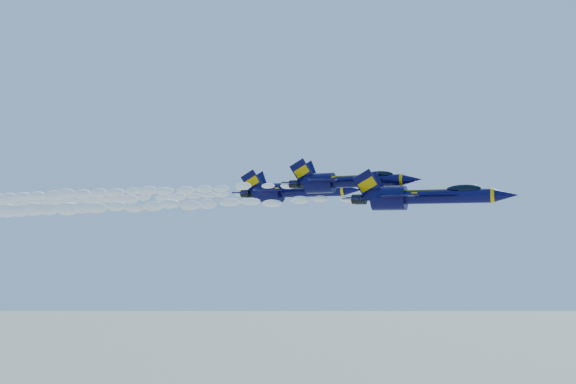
% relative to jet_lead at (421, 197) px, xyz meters
% --- Properties ---
extents(jet_lead, '(16.60, 13.62, 6.17)m').
position_rel_jet_lead_xyz_m(jet_lead, '(0.00, 0.00, 0.00)').
color(jet_lead, '#090735').
extents(smoke_trail_jet_lead, '(65.15, 2.25, 2.02)m').
position_rel_jet_lead_xyz_m(smoke_trail_jet_lead, '(-39.67, -0.00, -0.49)').
color(smoke_trail_jet_lead, white).
extents(jet_second, '(15.52, 12.73, 5.77)m').
position_rel_jet_lead_xyz_m(jet_second, '(-9.19, 2.91, 2.12)').
color(jet_second, '#090735').
extents(smoke_trail_jet_second, '(65.15, 2.10, 1.89)m').
position_rel_jet_lead_xyz_m(smoke_trail_jet_second, '(-48.39, 2.91, 1.64)').
color(smoke_trail_jet_second, white).
extents(jet_third, '(18.50, 15.18, 6.88)m').
position_rel_jet_lead_xyz_m(jet_third, '(-21.72, 15.90, 2.09)').
color(jet_third, '#090735').
extents(smoke_trail_jet_third, '(65.15, 2.51, 2.26)m').
position_rel_jet_lead_xyz_m(smoke_trail_jet_third, '(-62.20, 15.90, 1.58)').
color(smoke_trail_jet_third, white).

